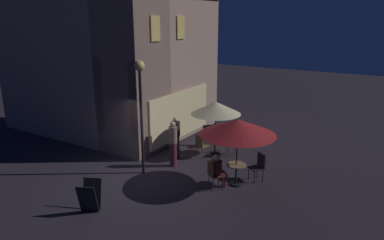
{
  "coord_description": "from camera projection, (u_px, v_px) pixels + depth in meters",
  "views": [
    {
      "loc": [
        -8.69,
        -7.78,
        5.47
      ],
      "look_at": [
        1.75,
        -1.37,
        1.94
      ],
      "focal_mm": 33.49,
      "sensor_mm": 36.0,
      "label": 1
    }
  ],
  "objects": [
    {
      "name": "ground_plane",
      "position": [
        133.0,
        179.0,
        12.54
      ],
      "size": [
        60.0,
        60.0,
        0.0
      ],
      "primitive_type": "plane",
      "color": "#252028"
    },
    {
      "name": "cafe_building",
      "position": [
        113.0,
        59.0,
        16.25
      ],
      "size": [
        6.46,
        9.01,
        7.34
      ],
      "color": "gray",
      "rests_on": "ground"
    },
    {
      "name": "street_lamp_near_corner",
      "position": [
        140.0,
        92.0,
        12.24
      ],
      "size": [
        0.36,
        0.36,
        4.08
      ],
      "color": "black",
      "rests_on": "ground"
    },
    {
      "name": "menu_sandwich_board",
      "position": [
        90.0,
        196.0,
        10.39
      ],
      "size": [
        0.82,
        0.77,
        0.9
      ],
      "rotation": [
        0.0,
        0.0,
        0.44
      ],
      "color": "black",
      "rests_on": "ground"
    },
    {
      "name": "cafe_table_0",
      "position": [
        236.0,
        171.0,
        11.99
      ],
      "size": [
        0.67,
        0.67,
        0.75
      ],
      "color": "black",
      "rests_on": "ground"
    },
    {
      "name": "cafe_table_1",
      "position": [
        215.0,
        140.0,
        14.87
      ],
      "size": [
        0.77,
        0.77,
        0.74
      ],
      "color": "black",
      "rests_on": "ground"
    },
    {
      "name": "patio_umbrella_0",
      "position": [
        238.0,
        127.0,
        11.57
      ],
      "size": [
        2.51,
        2.51,
        2.31
      ],
      "color": "black",
      "rests_on": "ground"
    },
    {
      "name": "patio_umbrella_1",
      "position": [
        216.0,
        108.0,
        14.48
      ],
      "size": [
        2.05,
        2.05,
        2.19
      ],
      "color": "black",
      "rests_on": "ground"
    },
    {
      "name": "cafe_chair_0",
      "position": [
        214.0,
        173.0,
        11.68
      ],
      "size": [
        0.61,
        0.61,
        0.95
      ],
      "rotation": [
        0.0,
        0.0,
        -0.65
      ],
      "color": "brown",
      "rests_on": "ground"
    },
    {
      "name": "cafe_chair_1",
      "position": [
        259.0,
        165.0,
        12.32
      ],
      "size": [
        0.61,
        0.61,
        0.99
      ],
      "rotation": [
        0.0,
        0.0,
        2.54
      ],
      "color": "black",
      "rests_on": "ground"
    },
    {
      "name": "cafe_chair_2",
      "position": [
        235.0,
        142.0,
        14.58
      ],
      "size": [
        0.47,
        0.47,
        0.92
      ],
      "rotation": [
        0.0,
        0.0,
        1.76
      ],
      "color": "brown",
      "rests_on": "ground"
    },
    {
      "name": "cafe_chair_3",
      "position": [
        208.0,
        133.0,
        15.65
      ],
      "size": [
        0.59,
        0.59,
        0.94
      ],
      "rotation": [
        0.0,
        0.0,
        -2.29
      ],
      "color": "black",
      "rests_on": "ground"
    },
    {
      "name": "cafe_chair_4",
      "position": [
        201.0,
        144.0,
        14.33
      ],
      "size": [
        0.51,
        0.51,
        0.97
      ],
      "rotation": [
        0.0,
        0.0,
        -0.28
      ],
      "color": "brown",
      "rests_on": "ground"
    },
    {
      "name": "patron_seated_0",
      "position": [
        218.0,
        169.0,
        11.7
      ],
      "size": [
        0.56,
        0.53,
        1.21
      ],
      "rotation": [
        0.0,
        0.0,
        -0.65
      ],
      "color": "#501A24",
      "rests_on": "ground"
    },
    {
      "name": "patron_standing_1",
      "position": [
        176.0,
        137.0,
        14.27
      ],
      "size": [
        0.35,
        0.35,
        1.7
      ],
      "rotation": [
        0.0,
        0.0,
        4.96
      ],
      "color": "#344A2A",
      "rests_on": "ground"
    },
    {
      "name": "patron_standing_2",
      "position": [
        173.0,
        144.0,
        13.44
      ],
      "size": [
        0.31,
        0.31,
        1.76
      ],
      "rotation": [
        0.0,
        0.0,
        6.21
      ],
      "color": "#501F28",
      "rests_on": "ground"
    }
  ]
}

